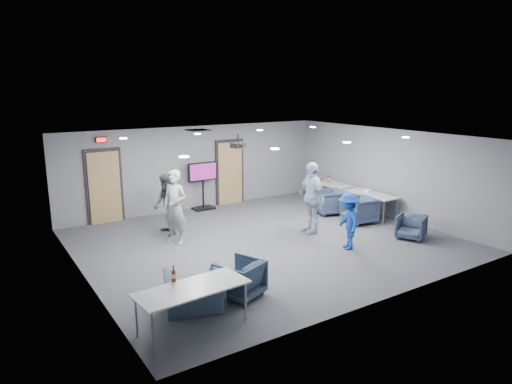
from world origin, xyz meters
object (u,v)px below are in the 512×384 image
table_right_a (329,184)px  tv_stand (203,183)px  chair_right_b (359,210)px  projector (238,145)px  person_d (348,221)px  bottle_front (174,276)px  chair_front_a (239,279)px  table_front_left (192,290)px  bottle_right (329,179)px  table_right_b (371,195)px  chair_front_b (194,292)px  chair_right_c (411,227)px  person_b (167,205)px  chair_right_a (330,202)px  person_a (175,207)px  person_c (311,198)px

table_right_a → tv_stand: bearing=66.6°
chair_right_b → tv_stand: (-3.16, 3.89, 0.50)m
projector → person_d: bearing=-75.0°
bottle_front → tv_stand: 7.37m
chair_front_a → table_front_left: table_front_left is taller
table_front_left → bottle_right: (7.59, 5.22, 0.14)m
chair_right_b → table_right_b: bearing=119.8°
projector → bottle_right: bearing=-0.3°
chair_front_b → table_right_a: 8.44m
chair_right_c → chair_front_b: bearing=-110.3°
chair_right_c → chair_front_a: bearing=-109.5°
person_b → chair_right_b: 5.56m
chair_right_c → table_right_a: table_right_a is taller
chair_right_a → chair_right_b: (0.07, -1.22, -0.00)m
chair_right_c → chair_front_a: 5.58m
person_b → projector: 2.49m
chair_right_a → bottle_right: bearing=157.8°
person_a → chair_front_b: (-1.16, -3.52, -0.61)m
chair_right_a → bottle_front: size_ratio=2.91×
chair_right_b → table_front_left: size_ratio=0.44×
chair_right_a → tv_stand: size_ratio=0.54×
person_c → chair_right_a: (1.70, 1.13, -0.59)m
chair_right_c → chair_front_b: chair_front_b is taller
person_b → table_right_b: 6.18m
chair_front_b → bottle_right: (7.29, 4.62, 0.49)m
person_a → bottle_front: bearing=-52.8°
person_b → chair_right_a: size_ratio=1.98×
chair_right_b → table_right_a: chair_right_b is taller
chair_right_b → table_right_b: (0.77, 0.29, 0.30)m
person_d → chair_right_c: bearing=105.4°
person_b → table_right_b: person_b is taller
chair_right_c → table_right_b: table_right_b is taller
table_right_b → chair_right_a: bearing=42.0°
chair_right_a → bottle_front: 7.75m
table_right_a → person_b: bearing=91.5°
tv_stand → table_right_a: bearing=-23.4°
person_c → person_a: bearing=-102.5°
chair_right_b → chair_front_b: size_ratio=0.81×
chair_front_a → table_right_b: bearing=-179.8°
person_c → chair_right_a: person_c is taller
person_d → chair_right_a: 3.21m
person_a → table_right_b: (6.01, -0.97, -0.27)m
chair_right_a → chair_right_c: size_ratio=1.20×
person_d → table_front_left: bearing=-48.5°
person_c → table_front_left: bearing=-53.0°
table_front_left → bottle_front: 0.43m
table_right_a → chair_front_b: bearing=121.8°
chair_right_a → chair_front_b: bearing=-43.4°
person_b → bottle_front: size_ratio=5.74×
person_b → bottle_front: bearing=-18.9°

